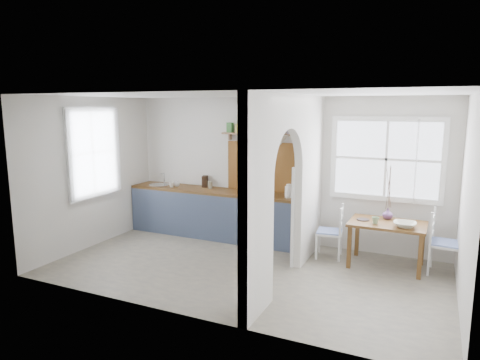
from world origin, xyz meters
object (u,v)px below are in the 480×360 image
at_px(chair_left, 329,231).
at_px(vase, 388,214).
at_px(dining_table, 386,245).
at_px(chair_right, 446,243).
at_px(kettle, 289,191).

distance_m(chair_left, vase, 0.95).
relative_size(dining_table, chair_left, 1.28).
height_order(chair_right, kettle, kettle).
bearing_deg(dining_table, vase, 97.91).
bearing_deg(chair_left, vase, 94.42).
distance_m(dining_table, kettle, 1.78).
distance_m(chair_left, kettle, 0.96).
bearing_deg(vase, chair_left, -168.75).
bearing_deg(kettle, chair_left, -6.60).
distance_m(dining_table, vase, 0.49).
bearing_deg(kettle, dining_table, -2.08).
xyz_separation_m(dining_table, vase, (-0.03, 0.22, 0.43)).
height_order(chair_left, vase, chair_left).
distance_m(dining_table, chair_right, 0.83).
height_order(chair_left, kettle, kettle).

